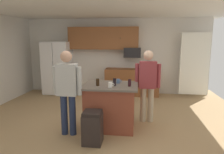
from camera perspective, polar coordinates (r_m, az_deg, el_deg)
floor at (r=4.89m, az=-2.67°, el=-12.17°), size 7.04×7.04×0.00m
ceiling at (r=4.58m, az=-2.95°, el=19.49°), size 7.04×7.04×0.00m
back_wall at (r=7.32m, az=0.97°, el=5.79°), size 6.40×0.10×2.60m
french_door_window_panel at (r=7.13m, az=21.89°, el=3.34°), size 0.90×0.06×2.00m
cabinet_run_upper at (r=7.15m, az=-2.43°, el=10.70°), size 2.40×0.38×0.75m
cabinet_run_lower at (r=7.08m, az=5.51°, el=-1.35°), size 1.80×0.63×0.90m
refrigerator at (r=7.44m, az=-14.91°, el=2.48°), size 0.91×0.76×1.81m
microwave_over_range at (r=6.97m, az=5.65°, el=6.77°), size 0.56×0.40×0.32m
kitchen_island at (r=4.42m, az=-0.49°, el=-8.02°), size 1.15×0.93×0.94m
person_guest_right at (r=4.68m, az=9.86°, el=-1.23°), size 0.57×0.22×1.64m
person_guest_by_door at (r=4.05m, az=-12.30°, el=-2.87°), size 0.57×0.22×1.66m
glass_short_whisky at (r=4.15m, az=4.90°, el=-1.60°), size 0.06×0.06×0.14m
mug_blue_stoneware at (r=4.03m, az=-0.44°, el=-2.18°), size 0.12×0.08×0.11m
mug_ceramic_white at (r=4.42m, az=1.73°, el=-1.16°), size 0.12×0.08×0.09m
glass_stout_tall at (r=4.18m, az=0.69°, el=-1.41°), size 0.06×0.06×0.15m
glass_pilsner at (r=4.20m, az=-4.01°, el=-1.45°), size 0.07×0.07×0.14m
trash_bin at (r=3.83m, az=-5.45°, el=-13.80°), size 0.34×0.34×0.61m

